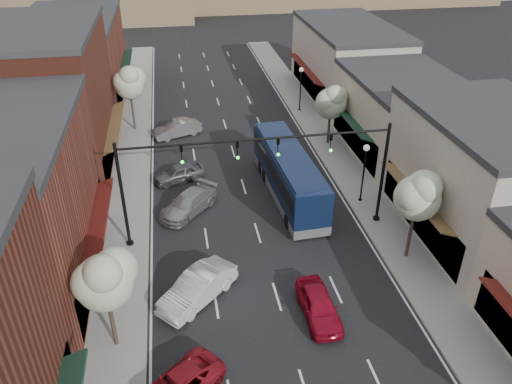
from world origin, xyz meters
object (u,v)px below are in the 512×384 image
signal_mast_right (348,162)px  coach_bus (288,173)px  parked_car_b (198,288)px  parked_car_d (179,173)px  tree_left_near (104,279)px  parked_car_e (177,129)px  tree_left_far (129,82)px  signal_mast_left (162,177)px  red_hatchback (319,305)px  parked_car_c (188,203)px  tree_right_far (332,101)px  tree_right_near (419,194)px  lamp_post_far (301,82)px  lamp_post_near (365,164)px

signal_mast_right → coach_bus: signal_mast_right is taller
parked_car_b → parked_car_d: (-0.49, 13.20, -0.14)m
tree_left_near → parked_car_e: size_ratio=1.31×
tree_left_near → tree_left_far: size_ratio=0.93×
signal_mast_left → tree_left_far: (-2.63, 17.95, -0.02)m
red_hatchback → parked_car_b: parked_car_b is taller
tree_left_near → parked_car_c: (4.05, 11.30, -3.52)m
tree_right_far → tree_left_near: (-16.60, -20.00, 0.23)m
red_hatchback → parked_car_c: size_ratio=0.86×
tree_right_far → parked_car_b: bearing=-125.8°
tree_right_near → parked_car_e: tree_right_near is taller
tree_right_near → coach_bus: (-5.39, 8.31, -2.64)m
tree_left_near → parked_car_d: size_ratio=1.48×
coach_bus → red_hatchback: bearing=-98.5°
tree_left_far → parked_car_d: bearing=-70.7°
lamp_post_far → tree_right_far: bearing=-86.1°
tree_right_far → parked_car_e: size_ratio=1.25×
tree_right_near → signal_mast_left: bearing=163.8°
signal_mast_left → parked_car_e: size_ratio=1.89×
tree_left_far → coach_bus: size_ratio=0.54×
tree_left_far → red_hatchback: tree_left_far is taller
red_hatchback → parked_car_d: red_hatchback is taller
tree_left_near → coach_bus: (11.21, 12.31, -2.41)m
tree_left_near → parked_car_c: 12.51m
lamp_post_far → coach_bus: 16.52m
tree_left_near → lamp_post_near: (16.05, 10.56, -1.22)m
parked_car_b → parked_car_e: parked_car_b is taller
parked_car_b → parked_car_d: bearing=138.3°
tree_right_near → red_hatchback: tree_right_near is taller
parked_car_e → lamp_post_far: bearing=86.8°
coach_bus → parked_car_d: 8.48m
lamp_post_far → tree_right_near: bearing=-88.7°
signal_mast_right → parked_car_d: signal_mast_right is taller
lamp_post_far → parked_car_c: bearing=-125.6°
tree_left_far → lamp_post_near: (16.05, -15.44, -1.60)m
tree_right_far → parked_car_d: tree_right_far is taller
red_hatchback → parked_car_d: (-6.48, 15.48, -0.05)m
signal_mast_left → tree_right_far: 18.39m
lamp_post_near → parked_car_c: 12.24m
lamp_post_far → signal_mast_right: bearing=-96.2°
signal_mast_left → tree_left_near: signal_mast_left is taller
tree_right_far → parked_car_c: 15.62m
tree_right_far → parked_car_b: (-12.55, -17.40, -3.19)m
parked_car_b → parked_car_d: size_ratio=1.26×
coach_bus → parked_car_d: (-7.64, 3.49, -1.15)m
parked_car_d → signal_mast_left: bearing=-24.5°
red_hatchback → parked_car_e: (-6.31, 23.75, 0.01)m
signal_mast_left → tree_right_near: signal_mast_left is taller
tree_left_near → parked_car_c: size_ratio=1.18×
tree_left_far → red_hatchback: size_ratio=1.49×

